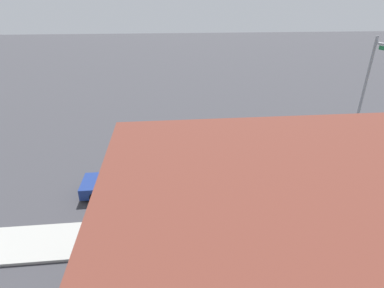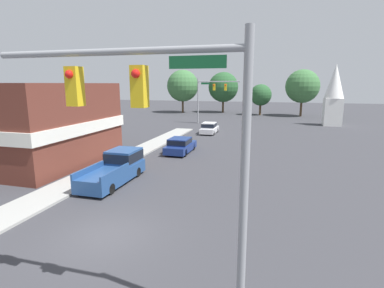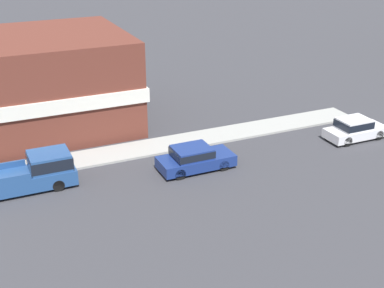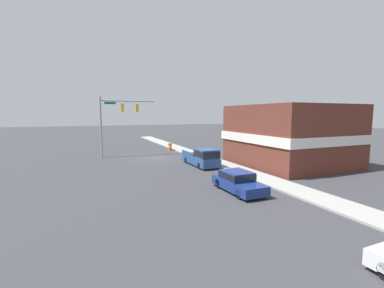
% 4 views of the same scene
% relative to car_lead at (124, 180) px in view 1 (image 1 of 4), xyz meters
% --- Properties ---
extents(ground_plane, '(200.00, 200.00, 0.00)m').
position_rel_car_lead_xyz_m(ground_plane, '(1.79, -15.87, -0.75)').
color(ground_plane, '#38383D').
extents(car_lead, '(1.94, 4.50, 1.44)m').
position_rel_car_lead_xyz_m(car_lead, '(0.00, 0.00, 0.00)').
color(car_lead, black).
rests_on(car_lead, ground).
extents(pickup_truck_parked, '(1.99, 5.76, 1.94)m').
position_rel_car_lead_xyz_m(pickup_truck_parked, '(-1.52, -9.06, 0.20)').
color(pickup_truck_parked, black).
rests_on(pickup_truck_parked, ground).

